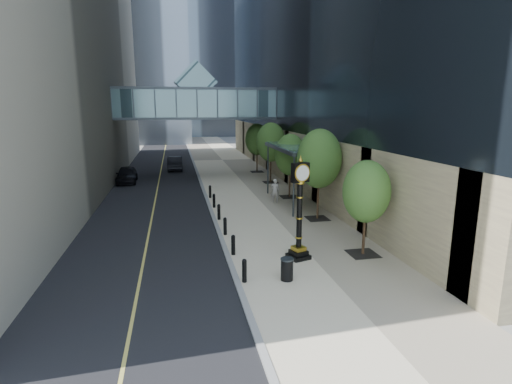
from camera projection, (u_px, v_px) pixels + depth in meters
ground at (314, 288)px, 16.19m from camera, size 320.00×320.00×0.00m
road at (163, 162)px, 53.15m from camera, size 8.00×180.00×0.02m
sidewalk at (222, 160)px, 54.71m from camera, size 8.00×180.00×0.06m
curb at (193, 161)px, 53.93m from camera, size 0.25×180.00×0.07m
distant_tower_c at (167, 23)px, 123.18m from camera, size 22.00×22.00×65.00m
skywalk at (196, 102)px, 40.82m from camera, size 17.00×4.20×5.80m
entrance_canopy at (296, 148)px, 29.41m from camera, size 3.00×8.00×4.38m
bollard_row at (222, 219)px, 24.18m from camera, size 0.20×16.20×0.90m
street_trees at (288, 151)px, 32.16m from camera, size 2.83×28.44×5.81m
street_clock at (299, 216)px, 18.76m from camera, size 1.15×1.15×4.83m
trash_bin at (287, 270)px, 16.70m from camera, size 0.65×0.65×0.90m
pedestrian at (275, 191)px, 30.24m from camera, size 0.77×0.62×1.83m
car_near at (127, 175)px, 38.40m from camera, size 1.98×4.62×1.56m
car_far at (175, 163)px, 46.22m from camera, size 1.73×4.83×1.58m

